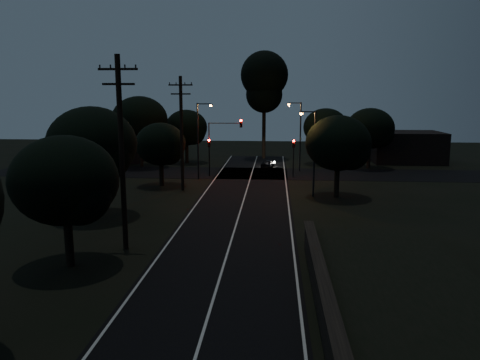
{
  "coord_description": "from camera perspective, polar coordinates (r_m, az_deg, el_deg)",
  "views": [
    {
      "loc": [
        2.61,
        -10.53,
        8.82
      ],
      "look_at": [
        0.0,
        24.0,
        2.5
      ],
      "focal_mm": 35.0,
      "sensor_mm": 36.0,
      "label": 1
    }
  ],
  "objects": [
    {
      "name": "signal_right",
      "position": [
        50.91,
        6.55,
        3.53
      ],
      "size": [
        0.28,
        0.35,
        4.1
      ],
      "color": "black",
      "rests_on": "ground"
    },
    {
      "name": "tall_pine",
      "position": [
        65.57,
        2.98,
        11.92
      ],
      "size": [
        6.5,
        6.5,
        14.77
      ],
      "color": "black",
      "rests_on": "ground"
    },
    {
      "name": "streetlight_b",
      "position": [
        54.76,
        7.17,
        5.88
      ],
      "size": [
        1.66,
        0.26,
        8.0
      ],
      "color": "black",
      "rests_on": "ground"
    },
    {
      "name": "car",
      "position": [
        57.14,
        3.35,
        1.98
      ],
      "size": [
        1.76,
        3.29,
        1.06
      ],
      "primitive_type": "imported",
      "rotation": [
        0.0,
        0.0,
        2.97
      ],
      "color": "black",
      "rests_on": "ground"
    },
    {
      "name": "signal_mast",
      "position": [
        51.02,
        -1.92,
        5.3
      ],
      "size": [
        3.7,
        0.35,
        6.25
      ],
      "color": "black",
      "rests_on": "ground"
    },
    {
      "name": "tree_far_w",
      "position": [
        58.8,
        -11.94,
        7.03
      ],
      "size": [
        6.82,
        6.82,
        8.69
      ],
      "color": "black",
      "rests_on": "ground"
    },
    {
      "name": "streetlight_c",
      "position": [
        40.9,
        8.83,
        3.95
      ],
      "size": [
        1.46,
        0.26,
        7.5
      ],
      "color": "black",
      "rests_on": "ground"
    },
    {
      "name": "tree_far_nw",
      "position": [
        61.64,
        -6.4,
        6.25
      ],
      "size": [
        5.47,
        5.47,
        6.93
      ],
      "color": "black",
      "rests_on": "ground"
    },
    {
      "name": "tree_right_a",
      "position": [
        41.01,
        12.16,
        4.24
      ],
      "size": [
        5.61,
        5.61,
        7.13
      ],
      "color": "black",
      "rests_on": "ground"
    },
    {
      "name": "building_right",
      "position": [
        66.22,
        19.57,
        3.83
      ],
      "size": [
        9.0,
        7.0,
        4.0
      ],
      "primitive_type": "cube",
      "color": "black",
      "rests_on": "ground"
    },
    {
      "name": "tree_far_e",
      "position": [
        58.71,
        15.79,
        5.95
      ],
      "size": [
        5.74,
        5.74,
        7.28
      ],
      "color": "black",
      "rests_on": "ground"
    },
    {
      "name": "tree_left_b",
      "position": [
        25.11,
        -20.28,
        -0.34
      ],
      "size": [
        5.39,
        5.39,
        6.85
      ],
      "color": "black",
      "rests_on": "ground"
    },
    {
      "name": "utility_pole_far",
      "position": [
        43.52,
        -7.14,
        5.87
      ],
      "size": [
        2.2,
        0.3,
        10.5
      ],
      "color": "black",
      "rests_on": "ground"
    },
    {
      "name": "tree_left_d",
      "position": [
        46.01,
        -9.48,
        4.2
      ],
      "size": [
        4.88,
        4.88,
        6.19
      ],
      "color": "black",
      "rests_on": "ground"
    },
    {
      "name": "tree_far_ne",
      "position": [
        60.92,
        10.59,
        6.22
      ],
      "size": [
        5.66,
        5.66,
        7.16
      ],
      "color": "black",
      "rests_on": "ground"
    },
    {
      "name": "utility_pole_mid",
      "position": [
        27.12,
        -14.25,
        3.5
      ],
      "size": [
        2.2,
        0.3,
        11.0
      ],
      "color": "black",
      "rests_on": "ground"
    },
    {
      "name": "streetlight_a",
      "position": [
        49.35,
        -4.95,
        5.44
      ],
      "size": [
        1.66,
        0.26,
        8.0
      ],
      "color": "black",
      "rests_on": "ground"
    },
    {
      "name": "signal_left",
      "position": [
        51.38,
        -3.78,
        3.63
      ],
      "size": [
        0.28,
        0.35,
        4.1
      ],
      "color": "black",
      "rests_on": "ground"
    },
    {
      "name": "tree_left_c",
      "position": [
        35.06,
        -17.31,
        3.95
      ],
      "size": [
        6.36,
        6.36,
        8.04
      ],
      "color": "black",
      "rests_on": "ground"
    },
    {
      "name": "building_left",
      "position": [
        66.82,
        -15.52,
        4.28
      ],
      "size": [
        10.0,
        8.0,
        4.4
      ],
      "primitive_type": "cube",
      "color": "black",
      "rests_on": "ground"
    },
    {
      "name": "road_surface",
      "position": [
        42.65,
        0.72,
        -1.58
      ],
      "size": [
        60.0,
        70.0,
        0.03
      ],
      "color": "black",
      "rests_on": "ground"
    }
  ]
}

